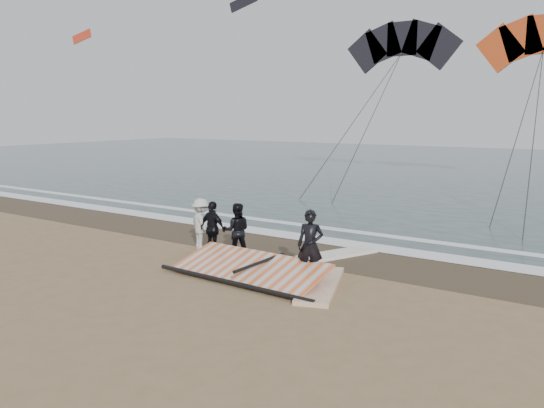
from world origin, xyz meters
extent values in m
plane|color=#8C704C|center=(0.00, 0.00, 0.00)|extent=(120.00, 120.00, 0.00)
cube|color=#233838|center=(0.00, 33.00, 0.01)|extent=(120.00, 54.00, 0.02)
cube|color=#4C3D2B|center=(0.00, 4.50, 0.01)|extent=(120.00, 2.80, 0.01)
cube|color=white|center=(0.00, 5.90, 0.03)|extent=(120.00, 0.90, 0.01)
cube|color=white|center=(0.00, 7.60, 0.03)|extent=(120.00, 0.45, 0.01)
imported|color=black|center=(1.05, 2.07, 0.87)|extent=(0.73, 0.59, 1.75)
cube|color=silver|center=(1.52, 1.75, 0.06)|extent=(1.63, 2.87, 0.11)
cube|color=white|center=(0.61, 4.44, 0.05)|extent=(1.69, 2.55, 0.10)
imported|color=black|center=(-1.70, 2.78, 0.78)|extent=(0.96, 0.91, 1.56)
imported|color=black|center=(-2.40, 2.58, 0.79)|extent=(0.96, 0.48, 1.57)
imported|color=beige|center=(-3.10, 2.88, 0.78)|extent=(1.16, 0.96, 1.56)
cube|color=black|center=(-0.46, 1.98, 0.05)|extent=(2.72, 0.75, 0.10)
cube|color=orange|center=(-0.26, 1.38, 0.30)|extent=(4.00, 1.68, 0.42)
cylinder|color=black|center=(-0.26, 0.60, 0.11)|extent=(4.57, 0.29, 0.10)
cylinder|color=black|center=(0.04, 1.38, 0.45)|extent=(0.16, 1.97, 0.08)
cylinder|color=#262626|center=(3.39, 16.88, 3.69)|extent=(0.04, 0.04, 14.02)
cylinder|color=#262626|center=(4.03, 16.14, 3.69)|extent=(0.04, 0.04, 15.36)
cylinder|color=#262626|center=(-4.90, 17.83, 3.88)|extent=(0.04, 0.04, 12.91)
cylinder|color=#262626|center=(-4.00, 17.74, 3.88)|extent=(0.04, 0.04, 13.04)
cube|color=black|center=(-22.75, 32.00, 14.14)|extent=(3.13, 0.12, 1.63)
cube|color=red|center=(-43.18, 30.00, 12.45)|extent=(3.12, 0.12, 1.47)
camera|label=1|loc=(7.10, -8.86, 3.98)|focal=35.00mm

